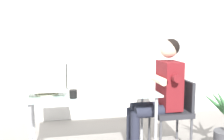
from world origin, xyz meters
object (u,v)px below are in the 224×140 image
Objects in this scene: crt_monitor at (47,76)px; office_chair at (175,108)px; desk_mug at (73,94)px; desk at (92,98)px; person_seated at (161,89)px; keyboard at (76,92)px.

crt_monitor is 0.51× the size of office_chair.
office_chair is 9.19× the size of desk_mug.
desk_mug is (-0.23, -0.23, 0.11)m from desk.
crt_monitor is 1.35m from person_seated.
keyboard is (-0.19, -0.02, 0.08)m from desk.
person_seated is (-0.19, -0.00, 0.25)m from office_chair.
keyboard is 4.55× the size of desk_mug.
desk is 1.10× the size of person_seated.
keyboard is 0.50× the size of office_chair.
crt_monitor is 1.59m from office_chair.
office_chair reaches higher than keyboard.
crt_monitor is 0.39m from desk_mug.
desk_mug is (-1.26, -0.25, 0.30)m from office_chair.
crt_monitor is at bearing 175.98° from keyboard.
person_seated reaches higher than desk_mug.
office_chair is (1.52, 0.02, -0.47)m from crt_monitor.
desk is 0.84m from person_seated.
office_chair reaches higher than desk_mug.
office_chair is at bearing 11.12° from desk_mug.
desk is 0.20m from keyboard.
desk is 0.34m from desk_mug.
person_seated is at bearing 1.45° from desk.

